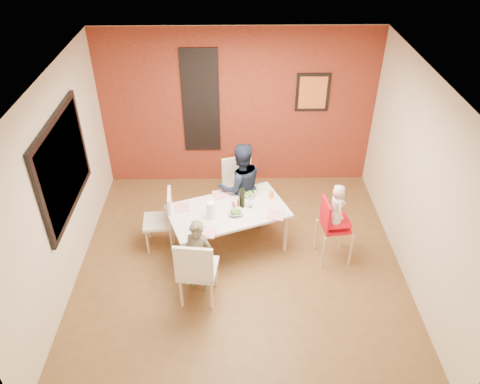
{
  "coord_description": "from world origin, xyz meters",
  "views": [
    {
      "loc": [
        -0.09,
        -4.82,
        4.64
      ],
      "look_at": [
        0.0,
        0.3,
        1.05
      ],
      "focal_mm": 35.0,
      "sensor_mm": 36.0,
      "label": 1
    }
  ],
  "objects_px": {
    "chair_near": "(196,269)",
    "toddler": "(337,206)",
    "chair_far": "(239,186)",
    "wine_bottle": "(242,198)",
    "child_near": "(198,257)",
    "high_chair": "(332,224)",
    "dining_table": "(228,213)",
    "chair_left": "(163,217)",
    "child_far": "(241,187)",
    "paper_towel_roll": "(211,210)"
  },
  "relations": [
    {
      "from": "chair_near",
      "to": "chair_far",
      "type": "xyz_separation_m",
      "value": [
        0.55,
        1.83,
        -0.01
      ]
    },
    {
      "from": "chair_left",
      "to": "paper_towel_roll",
      "type": "relative_size",
      "value": 3.65
    },
    {
      "from": "dining_table",
      "to": "paper_towel_roll",
      "type": "xyz_separation_m",
      "value": [
        -0.23,
        -0.17,
        0.18
      ]
    },
    {
      "from": "child_far",
      "to": "chair_near",
      "type": "bearing_deg",
      "value": 54.57
    },
    {
      "from": "high_chair",
      "to": "paper_towel_roll",
      "type": "xyz_separation_m",
      "value": [
        -1.66,
        0.09,
        0.19
      ]
    },
    {
      "from": "chair_near",
      "to": "wine_bottle",
      "type": "distance_m",
      "value": 1.3
    },
    {
      "from": "dining_table",
      "to": "toddler",
      "type": "bearing_deg",
      "value": -9.75
    },
    {
      "from": "high_chair",
      "to": "child_far",
      "type": "height_order",
      "value": "child_far"
    },
    {
      "from": "chair_near",
      "to": "chair_left",
      "type": "bearing_deg",
      "value": -57.55
    },
    {
      "from": "chair_near",
      "to": "chair_far",
      "type": "height_order",
      "value": "chair_near"
    },
    {
      "from": "high_chair",
      "to": "child_near",
      "type": "xyz_separation_m",
      "value": [
        -1.81,
        -0.55,
        -0.07
      ]
    },
    {
      "from": "chair_far",
      "to": "wine_bottle",
      "type": "xyz_separation_m",
      "value": [
        0.03,
        -0.7,
        0.26
      ]
    },
    {
      "from": "chair_far",
      "to": "paper_towel_roll",
      "type": "distance_m",
      "value": 1.05
    },
    {
      "from": "high_chair",
      "to": "toddler",
      "type": "xyz_separation_m",
      "value": [
        0.03,
        0.01,
        0.31
      ]
    },
    {
      "from": "dining_table",
      "to": "chair_far",
      "type": "height_order",
      "value": "chair_far"
    },
    {
      "from": "chair_far",
      "to": "child_near",
      "type": "xyz_separation_m",
      "value": [
        -0.54,
        -1.58,
        -0.02
      ]
    },
    {
      "from": "child_near",
      "to": "high_chair",
      "type": "bearing_deg",
      "value": 34.28
    },
    {
      "from": "chair_far",
      "to": "wine_bottle",
      "type": "relative_size",
      "value": 3.37
    },
    {
      "from": "chair_left",
      "to": "child_far",
      "type": "xyz_separation_m",
      "value": [
        1.12,
        0.45,
        0.2
      ]
    },
    {
      "from": "toddler",
      "to": "wine_bottle",
      "type": "bearing_deg",
      "value": 67.46
    },
    {
      "from": "high_chair",
      "to": "toddler",
      "type": "bearing_deg",
      "value": -85.15
    },
    {
      "from": "chair_far",
      "to": "chair_near",
      "type": "bearing_deg",
      "value": -122.98
    },
    {
      "from": "chair_left",
      "to": "child_far",
      "type": "bearing_deg",
      "value": 107.07
    },
    {
      "from": "chair_far",
      "to": "child_near",
      "type": "distance_m",
      "value": 1.67
    },
    {
      "from": "chair_far",
      "to": "toddler",
      "type": "relative_size",
      "value": 1.57
    },
    {
      "from": "high_chair",
      "to": "child_near",
      "type": "bearing_deg",
      "value": 100.21
    },
    {
      "from": "dining_table",
      "to": "wine_bottle",
      "type": "bearing_deg",
      "value": 20.93
    },
    {
      "from": "chair_far",
      "to": "child_far",
      "type": "bearing_deg",
      "value": -100.4
    },
    {
      "from": "child_near",
      "to": "toddler",
      "type": "distance_m",
      "value": 1.95
    },
    {
      "from": "child_near",
      "to": "wine_bottle",
      "type": "bearing_deg",
      "value": 74.42
    },
    {
      "from": "dining_table",
      "to": "chair_near",
      "type": "distance_m",
      "value": 1.12
    },
    {
      "from": "child_near",
      "to": "paper_towel_roll",
      "type": "relative_size",
      "value": 4.35
    },
    {
      "from": "chair_left",
      "to": "paper_towel_roll",
      "type": "distance_m",
      "value": 0.8
    },
    {
      "from": "chair_near",
      "to": "chair_left",
      "type": "height_order",
      "value": "chair_near"
    },
    {
      "from": "dining_table",
      "to": "wine_bottle",
      "type": "relative_size",
      "value": 6.16
    },
    {
      "from": "toddler",
      "to": "paper_towel_roll",
      "type": "xyz_separation_m",
      "value": [
        -1.69,
        0.09,
        -0.11
      ]
    },
    {
      "from": "chair_left",
      "to": "child_near",
      "type": "relative_size",
      "value": 0.84
    },
    {
      "from": "high_chair",
      "to": "child_near",
      "type": "distance_m",
      "value": 1.89
    },
    {
      "from": "chair_near",
      "to": "paper_towel_roll",
      "type": "xyz_separation_m",
      "value": [
        0.16,
        0.89,
        0.23
      ]
    },
    {
      "from": "chair_far",
      "to": "wine_bottle",
      "type": "distance_m",
      "value": 0.75
    },
    {
      "from": "wine_bottle",
      "to": "chair_far",
      "type": "bearing_deg",
      "value": 92.65
    },
    {
      "from": "toddler",
      "to": "chair_near",
      "type": "bearing_deg",
      "value": 105.55
    },
    {
      "from": "chair_near",
      "to": "paper_towel_roll",
      "type": "height_order",
      "value": "chair_near"
    },
    {
      "from": "child_far",
      "to": "wine_bottle",
      "type": "bearing_deg",
      "value": 75.48
    },
    {
      "from": "dining_table",
      "to": "chair_left",
      "type": "height_order",
      "value": "chair_left"
    },
    {
      "from": "chair_left",
      "to": "child_near",
      "type": "xyz_separation_m",
      "value": [
        0.55,
        -0.88,
        0.03
      ]
    },
    {
      "from": "high_chair",
      "to": "child_near",
      "type": "relative_size",
      "value": 0.93
    },
    {
      "from": "high_chair",
      "to": "child_far",
      "type": "xyz_separation_m",
      "value": [
        -1.24,
        0.78,
        0.1
      ]
    },
    {
      "from": "wine_bottle",
      "to": "paper_towel_roll",
      "type": "height_order",
      "value": "wine_bottle"
    },
    {
      "from": "chair_near",
      "to": "toddler",
      "type": "distance_m",
      "value": 2.04
    }
  ]
}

